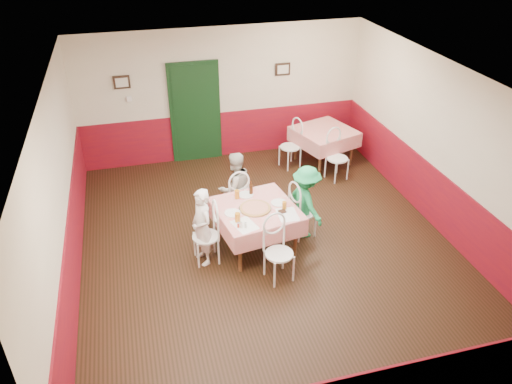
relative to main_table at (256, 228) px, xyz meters
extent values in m
plane|color=black|center=(0.19, -0.02, -0.38)|extent=(7.00, 7.00, 0.00)
plane|color=white|center=(0.19, -0.02, 2.42)|extent=(7.00, 7.00, 0.00)
cube|color=beige|center=(0.19, 3.48, 1.02)|extent=(6.00, 0.10, 2.80)
cube|color=beige|center=(0.19, -3.52, 1.02)|extent=(6.00, 0.10, 2.80)
cube|color=beige|center=(-2.81, -0.02, 1.02)|extent=(0.10, 7.00, 2.80)
cube|color=beige|center=(3.19, -0.02, 1.02)|extent=(0.10, 7.00, 2.80)
cube|color=maroon|center=(0.19, 3.46, 0.12)|extent=(6.00, 0.03, 1.00)
cube|color=maroon|center=(-2.79, -0.02, 0.12)|extent=(0.03, 7.00, 1.00)
cube|color=maroon|center=(3.18, -0.02, 0.12)|extent=(0.03, 7.00, 1.00)
cube|color=black|center=(-0.41, 3.43, 0.68)|extent=(0.96, 0.06, 2.10)
cube|color=black|center=(-1.81, 3.43, 1.48)|extent=(0.32, 0.03, 0.26)
cube|color=black|center=(1.49, 3.43, 1.48)|extent=(0.32, 0.03, 0.26)
cube|color=white|center=(-1.71, 3.43, 1.12)|extent=(0.10, 0.03, 0.10)
cube|color=red|center=(0.00, 0.00, 0.00)|extent=(1.39, 1.39, 0.77)
cube|color=red|center=(2.17, 2.57, 0.00)|extent=(1.40, 1.40, 0.77)
cylinder|color=#B74723|center=(-0.02, -0.02, 0.40)|extent=(0.56, 0.56, 0.03)
cylinder|color=white|center=(-0.39, -0.06, 0.39)|extent=(0.29, 0.29, 0.01)
cylinder|color=white|center=(0.39, 0.04, 0.39)|extent=(0.29, 0.29, 0.01)
cylinder|color=white|center=(-0.06, 0.42, 0.39)|extent=(0.29, 0.29, 0.01)
cylinder|color=#BF7219|center=(-0.37, -0.30, 0.46)|extent=(0.09, 0.09, 0.15)
cylinder|color=#BF7219|center=(0.42, -0.14, 0.45)|extent=(0.08, 0.08, 0.13)
cylinder|color=#BF7219|center=(-0.22, 0.36, 0.46)|extent=(0.09, 0.09, 0.15)
cylinder|color=#381C0A|center=(0.03, 0.42, 0.50)|extent=(0.07, 0.07, 0.23)
cylinder|color=silver|center=(-0.35, -0.48, 0.43)|extent=(0.04, 0.04, 0.09)
cylinder|color=silver|center=(-0.29, -0.49, 0.43)|extent=(0.04, 0.04, 0.09)
cylinder|color=#B23319|center=(-0.39, -0.46, 0.43)|extent=(0.04, 0.04, 0.09)
cube|color=white|center=(-0.29, -0.42, 0.39)|extent=(0.40, 0.47, 0.00)
cube|color=white|center=(0.42, -0.31, 0.39)|extent=(0.32, 0.42, 0.00)
cube|color=black|center=(0.36, -0.22, 0.40)|extent=(0.12, 0.11, 0.02)
imported|color=gray|center=(-0.89, -0.14, 0.27)|extent=(0.43, 0.54, 1.28)
imported|color=gray|center=(-0.14, 0.89, 0.28)|extent=(0.76, 0.68, 1.30)
imported|color=gray|center=(0.89, 0.14, 0.27)|extent=(0.65, 0.91, 1.28)
camera|label=1|loc=(-1.70, -6.39, 4.63)|focal=35.00mm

